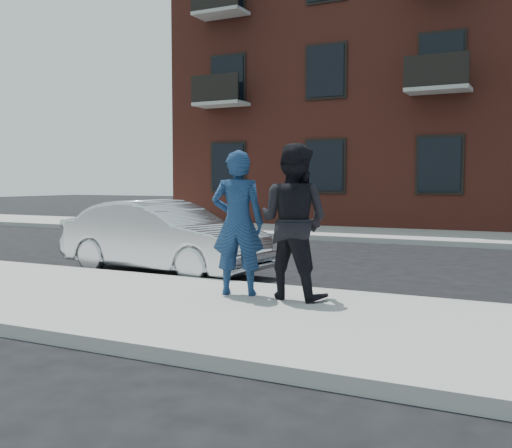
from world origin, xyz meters
The scene contains 8 objects.
ground centered at (0.00, 0.00, 0.00)m, with size 100.00×100.00×0.00m, color black.
near_sidewalk centered at (0.00, -0.25, 0.07)m, with size 50.00×3.50×0.15m, color #98958F.
near_curb centered at (0.00, 1.55, 0.07)m, with size 50.00×0.10×0.15m, color #999691.
far_sidewalk centered at (0.00, 11.25, 0.07)m, with size 50.00×3.50×0.15m, color #98958F.
far_curb centered at (0.00, 9.45, 0.07)m, with size 50.00×0.10×0.15m, color #999691.
silver_sedan centered at (-2.99, 2.51, 0.67)m, with size 1.41×4.04×1.33m, color silver.
man_hoodie centered at (-0.43, 0.62, 1.13)m, with size 0.82×0.66×1.95m.
man_peacoat centered at (0.34, 0.73, 1.16)m, with size 1.05×0.86×2.03m.
Camera 1 is at (3.40, -6.46, 1.69)m, focal length 42.00 mm.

